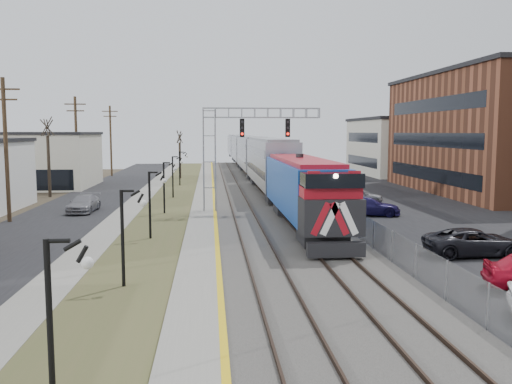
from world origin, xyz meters
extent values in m
plane|color=#473D2D|center=(0.00, 0.00, 0.00)|extent=(160.00, 160.00, 0.00)
cube|color=black|center=(-11.50, 35.00, 0.02)|extent=(7.00, 120.00, 0.04)
cube|color=gray|center=(-7.00, 35.00, 0.04)|extent=(2.00, 120.00, 0.08)
cube|color=#484D29|center=(-4.00, 35.00, 0.03)|extent=(4.00, 120.00, 0.06)
cube|color=gray|center=(-1.00, 35.00, 0.12)|extent=(2.00, 120.00, 0.24)
cube|color=#595651|center=(4.00, 35.00, 0.10)|extent=(8.00, 120.00, 0.20)
cube|color=black|center=(16.00, 35.00, 0.02)|extent=(16.00, 120.00, 0.04)
cube|color=gold|center=(-0.12, 35.00, 0.24)|extent=(0.24, 120.00, 0.01)
cube|color=#2D2119|center=(1.25, 35.00, 0.28)|extent=(0.08, 120.00, 0.15)
cube|color=#2D2119|center=(2.75, 35.00, 0.28)|extent=(0.08, 120.00, 0.15)
cube|color=#2D2119|center=(4.75, 35.00, 0.28)|extent=(0.08, 120.00, 0.15)
cube|color=#2D2119|center=(6.25, 35.00, 0.28)|extent=(0.08, 120.00, 0.15)
cube|color=#13429F|center=(5.50, 19.88, 2.47)|extent=(3.00, 17.00, 4.25)
cube|color=black|center=(5.50, 11.18, 0.70)|extent=(2.80, 0.50, 0.70)
cube|color=#91929A|center=(5.50, 40.18, 3.01)|extent=(3.00, 22.00, 5.33)
cube|color=#91929A|center=(5.50, 62.98, 3.01)|extent=(3.00, 22.00, 5.33)
cube|color=#91929A|center=(5.50, 85.78, 3.01)|extent=(3.00, 22.00, 5.33)
cube|color=#91929A|center=(5.50, 108.58, 3.01)|extent=(3.00, 22.00, 5.33)
cube|color=gray|center=(-0.50, 28.00, 4.00)|extent=(1.00, 1.00, 8.00)
cube|color=gray|center=(3.50, 28.00, 7.75)|extent=(9.00, 0.80, 0.80)
cube|color=black|center=(2.00, 27.55, 6.60)|extent=(0.35, 0.25, 1.40)
cube|color=black|center=(5.50, 27.55, 6.60)|extent=(0.35, 0.25, 1.40)
cylinder|color=black|center=(-4.00, -2.00, 2.00)|extent=(0.14, 0.14, 4.00)
cylinder|color=black|center=(-4.00, 8.00, 2.00)|extent=(0.14, 0.14, 4.00)
cylinder|color=black|center=(-4.00, 18.00, 2.00)|extent=(0.14, 0.14, 4.00)
cylinder|color=black|center=(-4.00, 28.00, 2.00)|extent=(0.14, 0.14, 4.00)
cylinder|color=black|center=(-4.00, 38.00, 2.00)|extent=(0.14, 0.14, 4.00)
cylinder|color=black|center=(-4.00, 50.00, 2.00)|extent=(0.14, 0.14, 4.00)
cylinder|color=#4C3823|center=(-14.50, 25.00, 5.00)|extent=(0.28, 0.28, 10.00)
cylinder|color=#4C3823|center=(-14.50, 45.00, 5.00)|extent=(0.28, 0.28, 10.00)
cylinder|color=#4C3823|center=(-14.50, 65.00, 5.00)|extent=(0.28, 0.28, 10.00)
cube|color=gray|center=(8.20, 35.00, 0.80)|extent=(0.04, 120.00, 1.60)
cube|color=beige|center=(-21.00, 50.00, 3.00)|extent=(14.00, 12.00, 6.00)
cube|color=brown|center=(30.00, 40.00, 6.00)|extent=(16.00, 26.00, 12.00)
cube|color=beige|center=(30.00, 65.00, 4.00)|extent=(16.00, 18.00, 8.00)
cylinder|color=#382D23|center=(-16.00, 40.00, 2.97)|extent=(0.30, 0.30, 5.95)
cylinder|color=#382D23|center=(-4.50, 60.00, 2.45)|extent=(0.30, 0.30, 4.90)
imported|color=black|center=(12.88, 12.14, 0.69)|extent=(5.00, 2.36, 1.38)
imported|color=#1C164F|center=(11.34, 25.71, 0.70)|extent=(5.12, 2.85, 1.40)
imported|color=gray|center=(12.38, 32.16, 0.73)|extent=(4.55, 2.51, 1.47)
imported|color=#0C3F18|center=(11.63, 43.77, 0.78)|extent=(5.04, 3.25, 1.57)
imported|color=gray|center=(-10.38, 29.32, 0.67)|extent=(2.03, 4.68, 1.34)
camera|label=1|loc=(-0.47, -13.80, 6.28)|focal=38.00mm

